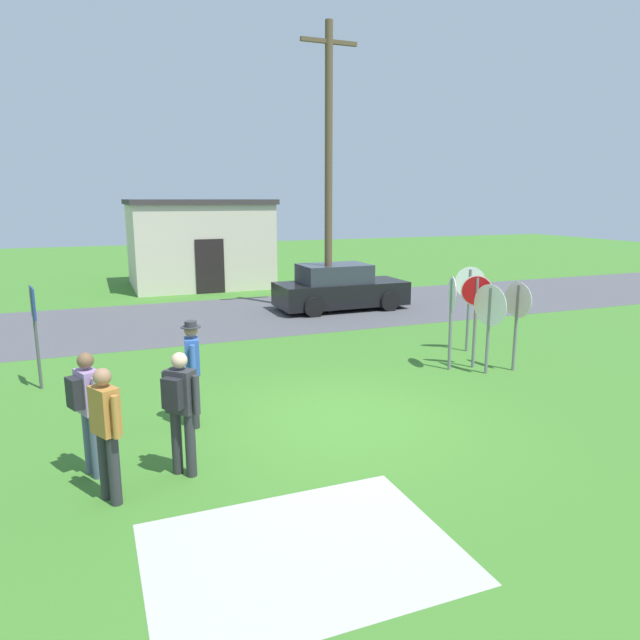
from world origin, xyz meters
The scene contains 16 objects.
ground_plane centered at (0.00, 0.00, 0.00)m, with size 80.00×80.00×0.00m, color #3D7528.
street_asphalt centered at (0.00, 9.21, 0.00)m, with size 60.00×6.40×0.01m, color #4C4C51.
concrete_path centered at (-1.84, -3.19, 0.00)m, with size 3.20×2.40×0.01m, color #ADAAA3.
building_background centered at (0.63, 16.26, 1.80)m, with size 5.66×4.83×3.59m.
utility_pole centered at (3.44, 8.78, 4.58)m, with size 1.80×0.24×8.79m.
parked_car_on_street centered at (3.96, 9.07, 0.69)m, with size 4.30×2.03×1.51m.
stop_sign_nearest centered at (3.37, 1.82, 1.38)m, with size 0.28×0.68×2.03m.
stop_sign_far_back centered at (3.95, 1.77, 1.37)m, with size 0.57×0.37×2.03m.
stop_sign_low_front centered at (4.63, 1.26, 1.30)m, with size 0.09×0.75×1.91m.
stop_sign_tallest centered at (3.94, 1.30, 1.29)m, with size 0.17×0.86×1.90m.
stop_sign_center_cluster centered at (4.66, 2.97, 1.40)m, with size 0.70×0.26×2.05m.
person_near_signs centered at (-2.27, 0.71, 0.98)m, with size 0.32×0.57×1.74m.
person_with_sunhat centered at (-2.71, -0.97, 0.98)m, with size 0.48×0.48×1.69m.
person_in_dark_shirt centered at (-3.83, -0.53, 0.98)m, with size 0.44×0.53×1.69m.
person_holding_notes centered at (-3.63, -1.33, 0.95)m, with size 0.36×0.52×1.69m.
info_panel_leftmost centered at (-4.73, 3.68, 1.38)m, with size 0.14×0.59×2.00m.
Camera 1 is at (-3.65, -8.24, 3.62)m, focal length 32.30 mm.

